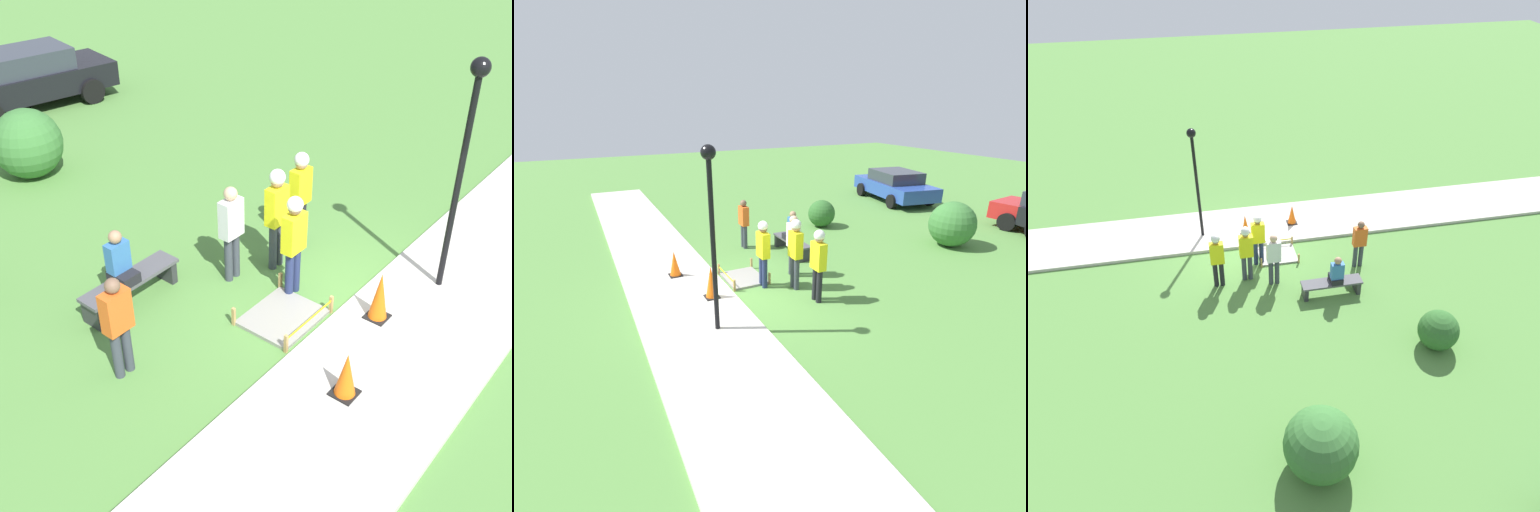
# 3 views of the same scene
# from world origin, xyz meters

# --- Properties ---
(ground_plane) EXTENTS (60.00, 60.00, 0.00)m
(ground_plane) POSITION_xyz_m (0.00, 0.00, 0.00)
(ground_plane) COLOR #51843D
(sidewalk) EXTENTS (28.00, 2.43, 0.10)m
(sidewalk) POSITION_xyz_m (0.00, -1.22, 0.05)
(sidewalk) COLOR #BCB7AD
(sidewalk) RESTS_ON ground_plane
(wet_concrete_patch) EXTENTS (1.23, 1.05, 0.32)m
(wet_concrete_patch) POSITION_xyz_m (-0.86, 0.61, 0.04)
(wet_concrete_patch) COLOR gray
(wet_concrete_patch) RESTS_ON ground_plane
(traffic_cone_near_patch) EXTENTS (0.34, 0.34, 0.69)m
(traffic_cone_near_patch) POSITION_xyz_m (-1.70, -1.05, 0.44)
(traffic_cone_near_patch) COLOR black
(traffic_cone_near_patch) RESTS_ON sidewalk
(traffic_cone_far_patch) EXTENTS (0.34, 0.34, 0.81)m
(traffic_cone_far_patch) POSITION_xyz_m (-0.02, -0.57, 0.50)
(traffic_cone_far_patch) COLOR black
(traffic_cone_far_patch) RESTS_ON sidewalk
(park_bench) EXTENTS (1.75, 0.44, 0.46)m
(park_bench) POSITION_xyz_m (-2.03, 2.77, 0.33)
(park_bench) COLOR #2D2D33
(park_bench) RESTS_ON ground_plane
(person_seated_on_bench) EXTENTS (0.36, 0.44, 0.89)m
(person_seated_on_bench) POSITION_xyz_m (-2.14, 2.82, 0.81)
(person_seated_on_bench) COLOR black
(person_seated_on_bench) RESTS_ON park_bench
(worker_supervisor) EXTENTS (0.40, 0.26, 1.81)m
(worker_supervisor) POSITION_xyz_m (1.09, 1.72, 1.08)
(worker_supervisor) COLOR black
(worker_supervisor) RESTS_ON ground_plane
(worker_assistant) EXTENTS (0.40, 0.26, 1.78)m
(worker_assistant) POSITION_xyz_m (-0.22, 0.90, 1.06)
(worker_assistant) COLOR navy
(worker_assistant) RESTS_ON ground_plane
(worker_trainee) EXTENTS (0.40, 0.27, 1.85)m
(worker_trainee) POSITION_xyz_m (0.23, 1.59, 1.12)
(worker_trainee) COLOR #383D47
(worker_trainee) RESTS_ON ground_plane
(bystander_in_orange_shirt) EXTENTS (0.40, 0.22, 1.61)m
(bystander_in_orange_shirt) POSITION_xyz_m (-3.20, 1.62, 0.90)
(bystander_in_orange_shirt) COLOR #383D47
(bystander_in_orange_shirt) RESTS_ON ground_plane
(bystander_in_gray_shirt) EXTENTS (0.40, 0.23, 1.72)m
(bystander_in_gray_shirt) POSITION_xyz_m (-0.51, 1.95, 0.97)
(bystander_in_gray_shirt) COLOR #383D47
(bystander_in_gray_shirt) RESTS_ON ground_plane
(lamppost_near) EXTENTS (0.28, 0.28, 3.74)m
(lamppost_near) POSITION_xyz_m (1.39, -0.92, 2.56)
(lamppost_near) COLOR black
(lamppost_near) RESTS_ON sidewalk
(shrub_rounded_near) EXTENTS (1.03, 1.03, 1.03)m
(shrub_rounded_near) POSITION_xyz_m (-4.11, 5.24, 0.52)
(shrub_rounded_near) COLOR #2D6028
(shrub_rounded_near) RESTS_ON ground_plane
(shrub_rounded_mid) EXTENTS (1.50, 1.50, 1.50)m
(shrub_rounded_mid) POSITION_xyz_m (-0.32, 7.90, 0.75)
(shrub_rounded_mid) COLOR #387033
(shrub_rounded_mid) RESTS_ON ground_plane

